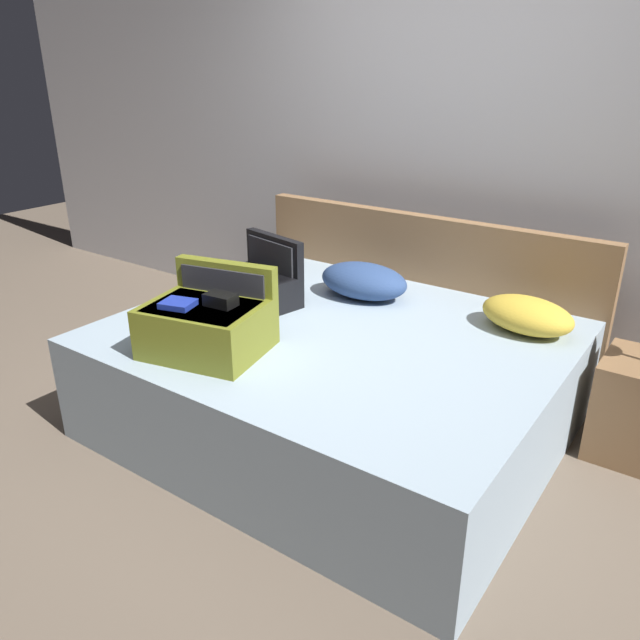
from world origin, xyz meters
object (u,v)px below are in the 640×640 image
object	(u,v)px
hard_case_large	(207,322)
hard_case_medium	(250,286)
bed	(335,379)
pillow_center_head	(527,315)
pillow_near_headboard	(364,281)

from	to	relation	value
hard_case_large	hard_case_medium	size ratio (longest dim) A/B	1.16
hard_case_large	bed	bearing A→B (deg)	43.89
bed	pillow_center_head	distance (m)	0.98
hard_case_medium	pillow_center_head	world-z (taller)	hard_case_medium
bed	hard_case_large	xyz separation A→B (m)	(-0.34, -0.51, 0.40)
pillow_near_headboard	hard_case_large	bearing A→B (deg)	-102.00
pillow_near_headboard	pillow_center_head	distance (m)	0.88
bed	hard_case_medium	xyz separation A→B (m)	(-0.55, 0.01, 0.37)
bed	pillow_center_head	xyz separation A→B (m)	(0.75, 0.53, 0.35)
bed	hard_case_medium	size ratio (longest dim) A/B	4.16
hard_case_medium	pillow_center_head	size ratio (longest dim) A/B	1.11
bed	hard_case_medium	world-z (taller)	hard_case_medium
hard_case_large	pillow_near_headboard	xyz separation A→B (m)	(0.21, 0.98, -0.04)
pillow_near_headboard	hard_case_medium	bearing A→B (deg)	-132.52
hard_case_large	pillow_near_headboard	size ratio (longest dim) A/B	1.16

